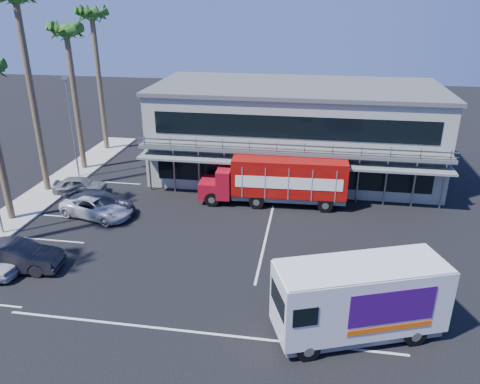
# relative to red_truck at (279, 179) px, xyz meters

# --- Properties ---
(ground) EXTENTS (120.00, 120.00, 0.00)m
(ground) POSITION_rel_red_truck_xyz_m (-2.29, -8.47, -1.89)
(ground) COLOR black
(ground) RESTS_ON ground
(building) EXTENTS (22.40, 12.00, 7.30)m
(building) POSITION_rel_red_truck_xyz_m (0.71, 6.46, 1.76)
(building) COLOR #9DA193
(building) RESTS_ON ground
(curb_strip) EXTENTS (3.00, 32.00, 0.16)m
(curb_strip) POSITION_rel_red_truck_xyz_m (-17.29, -2.47, -1.81)
(curb_strip) COLOR #A5A399
(curb_strip) RESTS_ON ground
(palm_d) EXTENTS (2.80, 2.80, 14.75)m
(palm_d) POSITION_rel_red_truck_xyz_m (-17.49, -0.47, 10.91)
(palm_d) COLOR brown
(palm_d) RESTS_ON ground
(palm_e) EXTENTS (2.80, 2.80, 12.25)m
(palm_e) POSITION_rel_red_truck_xyz_m (-16.99, 4.53, 8.68)
(palm_e) COLOR brown
(palm_e) RESTS_ON ground
(palm_f) EXTENTS (2.80, 2.80, 13.25)m
(palm_f) POSITION_rel_red_truck_xyz_m (-17.39, 10.03, 9.58)
(palm_f) COLOR brown
(palm_f) RESTS_ON ground
(light_pole_far) EXTENTS (0.50, 0.25, 8.09)m
(light_pole_far) POSITION_rel_red_truck_xyz_m (-16.49, 2.53, 2.61)
(light_pole_far) COLOR gray
(light_pole_far) RESTS_ON ground
(red_truck) EXTENTS (10.32, 2.83, 3.45)m
(red_truck) POSITION_rel_red_truck_xyz_m (0.00, 0.00, 0.00)
(red_truck) COLOR maroon
(red_truck) RESTS_ON ground
(white_van) EXTENTS (7.61, 4.81, 3.52)m
(white_van) POSITION_rel_red_truck_xyz_m (4.55, -13.48, -0.03)
(white_van) COLOR silver
(white_van) RESTS_ON ground
(parked_car_b) EXTENTS (4.94, 2.15, 1.58)m
(parked_car_b) POSITION_rel_red_truck_xyz_m (-13.19, -10.97, -1.10)
(parked_car_b) COLOR black
(parked_car_b) RESTS_ON ground
(parked_car_c) EXTENTS (5.36, 3.39, 1.38)m
(parked_car_c) POSITION_rel_red_truck_xyz_m (-11.79, -4.07, -1.20)
(parked_car_c) COLOR silver
(parked_car_c) RESTS_ON ground
(parked_car_d) EXTENTS (5.30, 3.16, 1.44)m
(parked_car_d) POSITION_rel_red_truck_xyz_m (-11.79, -3.45, -1.17)
(parked_car_d) COLOR #2A2D38
(parked_car_d) RESTS_ON ground
(parked_car_e) EXTENTS (4.13, 2.33, 1.33)m
(parked_car_e) POSITION_rel_red_truck_xyz_m (-14.79, -0.54, -1.23)
(parked_car_e) COLOR slate
(parked_car_e) RESTS_ON ground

